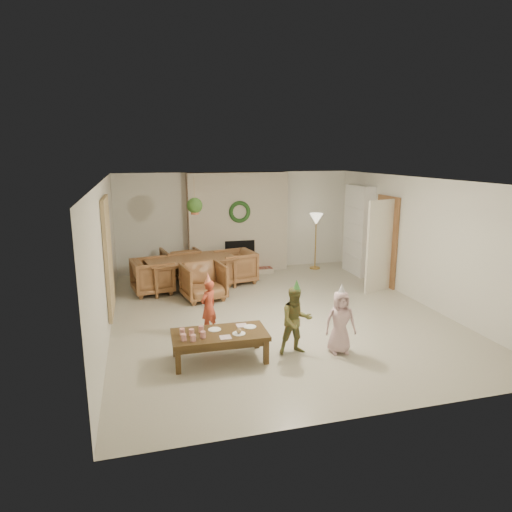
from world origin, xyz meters
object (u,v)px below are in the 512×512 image
object	(u,v)px
dining_chair_far	(181,263)
dining_chair_left	(153,276)
coffee_table_top	(220,335)
child_pink	(340,322)
dining_table	(191,273)
child_plaid	(296,321)
dining_chair_near	(204,282)
dining_chair_right	(236,267)
child_red	(209,307)

from	to	relation	value
dining_chair_far	dining_chair_left	bearing A→B (deg)	45.00
dining_chair_far	dining_chair_left	size ratio (longest dim) A/B	1.00
dining_chair_left	coffee_table_top	bearing A→B (deg)	-177.31
child_pink	dining_table	bearing A→B (deg)	122.69
dining_chair_far	child_plaid	xyz separation A→B (m)	(1.26, -4.60, 0.14)
dining_table	dining_chair_far	world-z (taller)	dining_chair_far
dining_table	child_pink	size ratio (longest dim) A/B	2.02
child_plaid	child_pink	size ratio (longest dim) A/B	1.07
child_pink	dining_chair_left	bearing A→B (deg)	133.20
dining_table	dining_chair_near	distance (m)	0.86
dining_chair_near	dining_chair_left	distance (m)	1.22
dining_chair_left	dining_chair_right	bearing A→B (deg)	-90.00
dining_chair_left	child_plaid	bearing A→B (deg)	-161.70
dining_table	child_plaid	xyz separation A→B (m)	(1.11, -3.76, 0.18)
dining_chair_near	child_pink	world-z (taller)	child_pink
dining_chair_near	child_red	xyz separation A→B (m)	(-0.18, -1.79, 0.08)
child_red	child_pink	size ratio (longest dim) A/B	0.95
dining_chair_near	child_red	world-z (taller)	child_red
dining_table	dining_chair_right	size ratio (longest dim) A/B	2.34
dining_chair_near	dining_chair_right	size ratio (longest dim) A/B	1.00
dining_chair_right	dining_chair_left	bearing A→B (deg)	-90.00
child_plaid	child_pink	bearing A→B (deg)	-10.43
dining_table	child_red	xyz separation A→B (m)	(-0.03, -2.64, 0.11)
dining_chair_far	child_pink	distance (m)	5.12
dining_chair_near	coffee_table_top	size ratio (longest dim) A/B	0.61
dining_chair_right	child_red	bearing A→B (deg)	-31.23
child_red	child_pink	world-z (taller)	child_pink
dining_chair_right	dining_chair_far	bearing A→B (deg)	-128.66
dining_chair_near	child_plaid	size ratio (longest dim) A/B	0.80
dining_chair_right	child_plaid	xyz separation A→B (m)	(0.05, -3.95, 0.14)
dining_table	dining_chair_left	bearing A→B (deg)	180.00
dining_chair_far	dining_chair_near	bearing A→B (deg)	90.00
dining_chair_left	dining_chair_right	size ratio (longest dim) A/B	1.00
child_red	coffee_table_top	bearing A→B (deg)	51.87
dining_chair_right	child_red	xyz separation A→B (m)	(-1.09, -2.83, 0.08)
coffee_table_top	child_red	bearing A→B (deg)	90.65
child_plaid	coffee_table_top	bearing A→B (deg)	177.85
dining_chair_left	coffee_table_top	size ratio (longest dim) A/B	0.61
child_pink	dining_chair_near	bearing A→B (deg)	126.20
coffee_table_top	child_plaid	world-z (taller)	child_plaid
dining_chair_near	child_red	size ratio (longest dim) A/B	0.91
dining_chair_far	child_pink	bearing A→B (deg)	101.87
coffee_table_top	child_pink	world-z (taller)	child_pink
dining_chair_near	child_pink	distance (m)	3.45
dining_table	child_pink	distance (m)	4.28
dining_chair_left	dining_table	bearing A→B (deg)	-90.00
child_pink	coffee_table_top	bearing A→B (deg)	-178.31
dining_chair_right	child_pink	bearing A→B (deg)	-0.30
child_plaid	dining_table	bearing A→B (deg)	107.82
dining_chair_left	dining_chair_right	xyz separation A→B (m)	(1.90, 0.34, 0.00)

